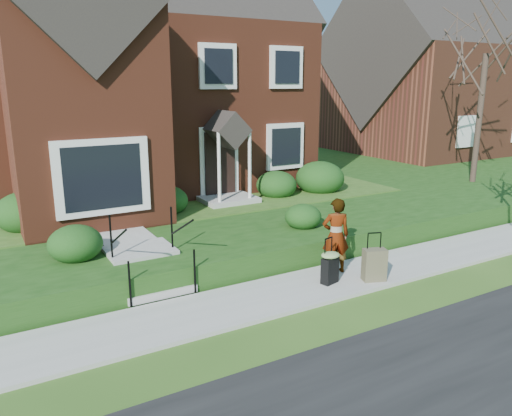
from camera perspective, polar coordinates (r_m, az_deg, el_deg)
ground at (r=10.35m, az=4.57°, el=-9.56°), size 120.00×120.00×0.00m
sidewalk at (r=10.33m, az=4.57°, el=-9.35°), size 60.00×1.60×0.08m
terrace at (r=21.26m, az=-3.15°, el=3.76°), size 44.00×20.00×0.60m
walkway at (r=13.57m, az=-16.49°, el=-1.47°), size 1.20×6.00×0.06m
main_house at (r=18.17m, az=-13.90°, el=17.32°), size 10.40×10.20×9.40m
neighbour_house at (r=28.50m, az=19.55°, el=15.66°), size 9.40×8.00×9.20m
front_steps at (r=10.70m, az=-12.35°, el=-6.28°), size 1.40×2.02×1.50m
foundation_shrubs at (r=14.27m, az=-5.22°, el=1.73°), size 10.52×4.51×1.13m
woman at (r=11.01m, az=9.10°, el=-3.12°), size 0.72×0.60×1.67m
suitcase_black at (r=10.52m, az=8.46°, el=-6.55°), size 0.48×0.42×0.98m
suitcase_olive at (r=10.85m, az=13.37°, el=-6.32°), size 0.54×0.42×1.04m
tree_gap at (r=19.74m, az=24.96°, el=16.95°), size 4.93×4.93×7.05m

